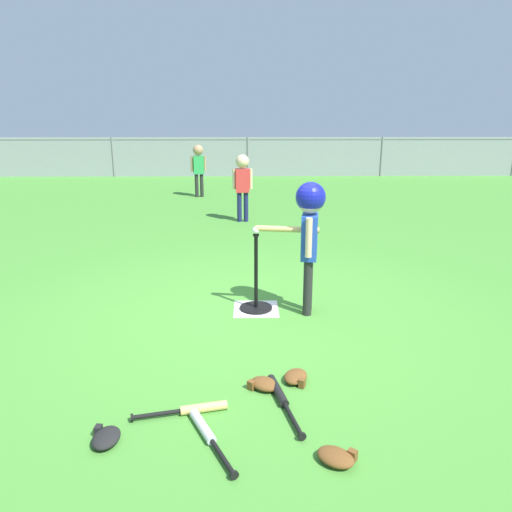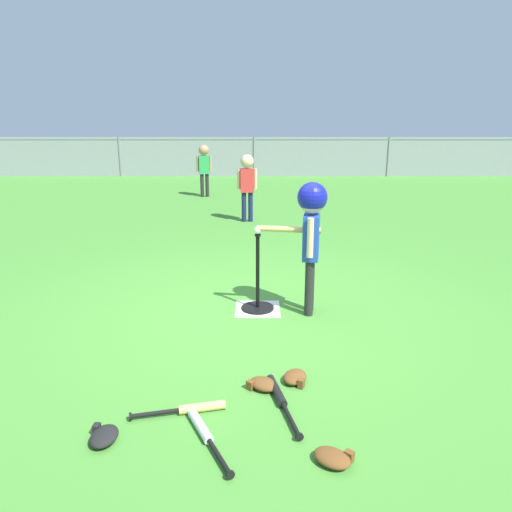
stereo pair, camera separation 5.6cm
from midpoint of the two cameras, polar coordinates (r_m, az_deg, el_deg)
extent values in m
plane|color=#478C33|center=(4.84, -0.59, -6.75)|extent=(60.00, 60.00, 0.00)
cube|color=white|center=(4.97, 0.33, -6.06)|extent=(0.44, 0.44, 0.01)
cylinder|color=black|center=(4.97, 0.33, -5.97)|extent=(0.32, 0.32, 0.03)
cylinder|color=black|center=(4.83, 0.33, -1.75)|extent=(0.04, 0.04, 0.74)
cylinder|color=black|center=(4.73, 0.34, 2.40)|extent=(0.06, 0.06, 0.02)
sphere|color=white|center=(4.72, 0.34, 2.96)|extent=(0.07, 0.07, 0.07)
cylinder|color=#262626|center=(4.77, 6.25, -3.68)|extent=(0.08, 0.08, 0.55)
cylinder|color=#262626|center=(4.88, 6.33, -3.19)|extent=(0.08, 0.08, 0.55)
cube|color=#2347B7|center=(4.68, 6.47, 2.16)|extent=(0.18, 0.26, 0.42)
cylinder|color=beige|center=(4.53, 6.39, 2.07)|extent=(0.06, 0.06, 0.36)
cylinder|color=beige|center=(4.82, 6.58, 2.94)|extent=(0.06, 0.06, 0.36)
sphere|color=beige|center=(4.61, 6.61, 6.33)|extent=(0.24, 0.24, 0.24)
sphere|color=#141999|center=(4.61, 6.62, 6.70)|extent=(0.28, 0.28, 0.28)
cylinder|color=#DBB266|center=(4.68, 3.93, 3.06)|extent=(0.60, 0.15, 0.06)
cylinder|color=#262626|center=(11.53, -5.67, 8.06)|extent=(0.08, 0.08, 0.52)
cylinder|color=#262626|center=(11.52, -6.25, 8.04)|extent=(0.08, 0.08, 0.52)
cube|color=green|center=(11.46, -6.02, 10.34)|extent=(0.25, 0.18, 0.40)
cylinder|color=tan|center=(11.47, -5.30, 10.51)|extent=(0.06, 0.06, 0.35)
cylinder|color=tan|center=(11.45, -6.76, 10.46)|extent=(0.06, 0.06, 0.35)
sphere|color=tan|center=(11.44, -6.07, 11.98)|extent=(0.23, 0.23, 0.23)
cylinder|color=#191E4C|center=(8.84, -0.65, 5.65)|extent=(0.08, 0.08, 0.52)
cylinder|color=#191E4C|center=(8.83, -1.40, 5.64)|extent=(0.08, 0.08, 0.52)
cube|color=red|center=(8.76, -1.04, 8.64)|extent=(0.24, 0.15, 0.41)
cylinder|color=beige|center=(8.76, -0.08, 8.83)|extent=(0.06, 0.06, 0.35)
cylinder|color=beige|center=(8.76, -2.00, 8.82)|extent=(0.06, 0.06, 0.35)
sphere|color=beige|center=(8.72, -1.05, 10.80)|extent=(0.23, 0.23, 0.23)
cylinder|color=silver|center=(3.25, -6.05, -18.80)|extent=(0.19, 0.31, 0.06)
cylinder|color=black|center=(3.01, -3.82, -21.98)|extent=(0.16, 0.30, 0.03)
cylinder|color=black|center=(2.90, -2.52, -23.75)|extent=(0.05, 0.04, 0.05)
cylinder|color=#DBB266|center=(3.42, -5.87, -16.85)|extent=(0.31, 0.13, 0.06)
cylinder|color=black|center=(3.40, -11.20, -17.27)|extent=(0.30, 0.10, 0.03)
cylinder|color=black|center=(3.40, -13.88, -17.43)|extent=(0.03, 0.05, 0.05)
cylinder|color=black|center=(3.57, 2.64, -15.14)|extent=(0.14, 0.35, 0.06)
cylinder|color=black|center=(3.29, 4.36, -18.19)|extent=(0.11, 0.35, 0.03)
cylinder|color=black|center=(3.16, 5.37, -19.90)|extent=(0.05, 0.03, 0.05)
ellipsoid|color=black|center=(3.26, -16.66, -19.20)|extent=(0.18, 0.23, 0.07)
cube|color=black|center=(3.34, -17.46, -18.39)|extent=(0.04, 0.05, 0.06)
ellipsoid|color=brown|center=(3.64, 1.20, -14.44)|extent=(0.27, 0.26, 0.07)
cube|color=brown|center=(3.62, -0.38, -14.55)|extent=(0.06, 0.06, 0.06)
ellipsoid|color=brown|center=(3.03, 9.12, -21.83)|extent=(0.27, 0.26, 0.07)
cube|color=brown|center=(3.05, 11.00, -21.55)|extent=(0.06, 0.06, 0.06)
ellipsoid|color=brown|center=(3.73, 4.74, -13.61)|extent=(0.24, 0.27, 0.07)
cube|color=brown|center=(3.66, 5.47, -14.30)|extent=(0.06, 0.06, 0.06)
cylinder|color=slate|center=(15.64, -15.43, 10.88)|extent=(0.06, 0.06, 1.15)
cylinder|color=slate|center=(15.11, -0.33, 11.28)|extent=(0.06, 0.06, 1.15)
cylinder|color=slate|center=(15.63, 14.78, 10.92)|extent=(0.06, 0.06, 1.15)
cube|color=gray|center=(15.08, -0.34, 13.24)|extent=(16.00, 0.03, 0.03)
cube|color=gray|center=(15.11, -0.33, 11.28)|extent=(16.00, 0.01, 1.15)
camera|label=1|loc=(0.03, -89.66, 0.10)|focal=34.95mm
camera|label=2|loc=(0.03, 90.34, -0.10)|focal=34.95mm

